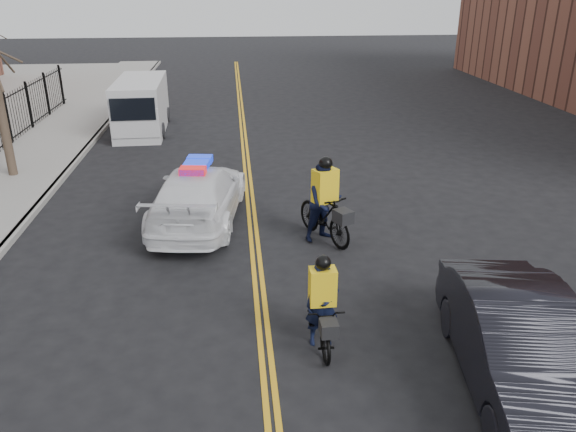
# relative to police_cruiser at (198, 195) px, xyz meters

# --- Properties ---
(ground) EXTENTS (120.00, 120.00, 0.00)m
(ground) POSITION_rel_police_cruiser_xyz_m (1.40, -5.89, -0.75)
(ground) COLOR black
(ground) RESTS_ON ground
(center_line_left) EXTENTS (0.10, 60.00, 0.01)m
(center_line_left) POSITION_rel_police_cruiser_xyz_m (1.32, 2.11, -0.75)
(center_line_left) COLOR gold
(center_line_left) RESTS_ON ground
(center_line_right) EXTENTS (0.10, 60.00, 0.01)m
(center_line_right) POSITION_rel_police_cruiser_xyz_m (1.48, 2.11, -0.75)
(center_line_right) COLOR gold
(center_line_right) RESTS_ON ground
(curb) EXTENTS (0.20, 60.00, 0.15)m
(curb) POSITION_rel_police_cruiser_xyz_m (-4.60, 2.11, -0.68)
(curb) COLOR gray
(curb) RESTS_ON ground
(police_cruiser) EXTENTS (2.75, 5.37, 1.65)m
(police_cruiser) POSITION_rel_police_cruiser_xyz_m (0.00, 0.00, 0.00)
(police_cruiser) COLOR white
(police_cruiser) RESTS_ON ground
(dark_sedan) EXTENTS (2.28, 4.89, 1.55)m
(dark_sedan) POSITION_rel_police_cruiser_xyz_m (5.26, -7.29, 0.02)
(dark_sedan) COLOR black
(dark_sedan) RESTS_ON ground
(cargo_van) EXTENTS (2.11, 5.20, 2.15)m
(cargo_van) POSITION_rel_police_cruiser_xyz_m (-2.87, 10.09, 0.30)
(cargo_van) COLOR silver
(cargo_van) RESTS_ON ground
(cyclist_near) EXTENTS (0.66, 1.78, 1.73)m
(cyclist_near) POSITION_rel_police_cruiser_xyz_m (2.40, -5.79, -0.15)
(cyclist_near) COLOR black
(cyclist_near) RESTS_ON ground
(cyclist_far) EXTENTS (1.46, 2.17, 2.15)m
(cyclist_far) POSITION_rel_police_cruiser_xyz_m (3.13, -1.50, 0.10)
(cyclist_far) COLOR black
(cyclist_far) RESTS_ON ground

